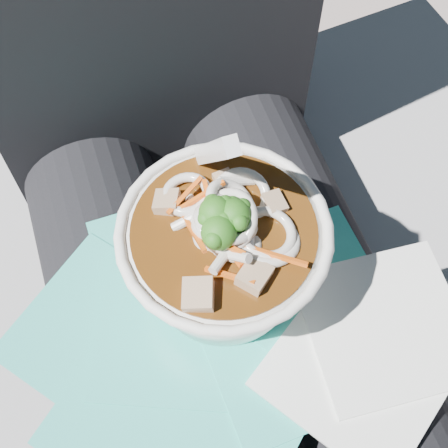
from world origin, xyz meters
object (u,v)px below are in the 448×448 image
object	(u,v)px
lap	(233,337)
plastic_bag	(212,327)
stone_ledge	(199,315)
person_body	(204,250)
udon_bowl	(224,250)

from	to	relation	value
lap	plastic_bag	xyz separation A→B (m)	(-0.02, -0.01, 0.08)
stone_ledge	person_body	world-z (taller)	person_body
person_body	stone_ledge	bearing A→B (deg)	90.00
lap	person_body	bearing A→B (deg)	90.00
person_body	plastic_bag	xyz separation A→B (m)	(-0.02, -0.10, 0.06)
plastic_bag	person_body	bearing A→B (deg)	77.08
stone_ledge	udon_bowl	size ratio (longest dim) A/B	4.84
lap	udon_bowl	xyz separation A→B (m)	(-0.00, 0.03, 0.15)
lap	plastic_bag	bearing A→B (deg)	-154.33
lap	udon_bowl	bearing A→B (deg)	90.31
plastic_bag	stone_ledge	bearing A→B (deg)	81.62
plastic_bag	udon_bowl	bearing A→B (deg)	57.23
lap	udon_bowl	world-z (taller)	udon_bowl
plastic_bag	udon_bowl	distance (m)	0.08
stone_ledge	lap	xyz separation A→B (m)	(0.00, -0.15, 0.31)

